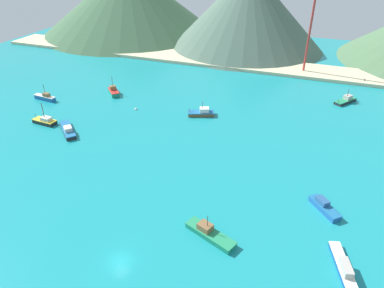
# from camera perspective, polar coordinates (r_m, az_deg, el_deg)

# --- Properties ---
(ground) EXTENTS (260.00, 280.00, 0.50)m
(ground) POSITION_cam_1_polar(r_m,az_deg,el_deg) (84.37, -1.13, -4.01)
(ground) COLOR teal
(fishing_boat_0) EXTENTS (8.25, 2.59, 5.71)m
(fishing_boat_0) POSITION_cam_1_polar(r_m,az_deg,el_deg) (128.90, -22.62, 6.96)
(fishing_boat_0) COLOR #1E5BA8
(fishing_boat_0) RESTS_ON ground
(fishing_boat_2) EXTENTS (7.22, 8.69, 4.62)m
(fishing_boat_2) POSITION_cam_1_polar(r_m,az_deg,el_deg) (127.91, 23.56, 6.50)
(fishing_boat_2) COLOR #232328
(fishing_boat_2) RESTS_ON ground
(fishing_boat_3) EXTENTS (10.57, 6.29, 4.67)m
(fishing_boat_3) POSITION_cam_1_polar(r_m,az_deg,el_deg) (66.70, 2.83, -14.19)
(fishing_boat_3) COLOR #198466
(fishing_boat_3) RESTS_ON ground
(fishing_boat_4) EXTENTS (4.83, 10.14, 2.09)m
(fishing_boat_4) POSITION_cam_1_polar(r_m,az_deg,el_deg) (66.45, 23.22, -17.66)
(fishing_boat_4) COLOR #14478C
(fishing_boat_4) RESTS_ON ground
(fishing_boat_5) EXTENTS (6.67, 6.81, 6.35)m
(fishing_boat_5) POSITION_cam_1_polar(r_m,az_deg,el_deg) (126.76, -12.53, 8.27)
(fishing_boat_5) COLOR #198466
(fishing_boat_5) RESTS_ON ground
(fishing_boat_6) EXTENTS (6.73, 7.10, 2.16)m
(fishing_boat_6) POSITION_cam_1_polar(r_m,az_deg,el_deg) (76.69, 20.54, -9.44)
(fishing_boat_6) COLOR #1E5BA8
(fishing_boat_6) RESTS_ON ground
(fishing_boat_7) EXTENTS (8.62, 5.85, 4.66)m
(fishing_boat_7) POSITION_cam_1_polar(r_m,az_deg,el_deg) (108.61, 1.59, 5.09)
(fishing_boat_7) COLOR brown
(fishing_boat_7) RESTS_ON ground
(fishing_boat_11) EXTENTS (10.01, 9.36, 2.21)m
(fishing_boat_11) POSITION_cam_1_polar(r_m,az_deg,el_deg) (104.91, -19.43, 2.18)
(fishing_boat_11) COLOR #232328
(fishing_boat_11) RESTS_ON ground
(fishing_boat_14) EXTENTS (7.42, 3.26, 6.66)m
(fishing_boat_14) POSITION_cam_1_polar(r_m,az_deg,el_deg) (112.20, -22.64, 3.46)
(fishing_boat_14) COLOR #232328
(fishing_boat_14) RESTS_ON ground
(buoy_0) EXTENTS (0.84, 0.84, 0.84)m
(buoy_0) POSITION_cam_1_polar(r_m,az_deg,el_deg) (113.85, -9.06, 5.56)
(buoy_0) COLOR silver
(buoy_0) RESTS_ON ground
(beach_strip) EXTENTS (247.00, 17.24, 1.20)m
(beach_strip) POSITION_cam_1_polar(r_m,az_deg,el_deg) (154.46, 10.21, 12.43)
(beach_strip) COLOR beige
(beach_strip) RESTS_ON ground
(hill_central) EXTENTS (73.10, 73.10, 36.07)m
(hill_central) POSITION_cam_1_polar(r_m,az_deg,el_deg) (177.92, 9.00, 20.72)
(hill_central) COLOR #4C6656
(hill_central) RESTS_ON ground
(radio_tower) EXTENTS (3.56, 2.85, 35.56)m
(radio_tower) POSITION_cam_1_polar(r_m,az_deg,el_deg) (146.19, 18.59, 17.50)
(radio_tower) COLOR #B7332D
(radio_tower) RESTS_ON ground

